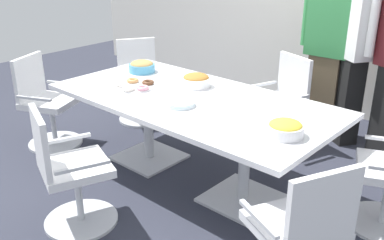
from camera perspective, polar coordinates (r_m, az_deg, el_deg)
ground_plane at (r=3.95m, az=0.00°, el=-7.46°), size 10.00×10.00×0.01m
conference_table at (r=3.67m, az=0.00°, el=1.08°), size 2.40×1.20×0.75m
office_chair_0 at (r=2.62m, az=13.72°, el=-14.78°), size 0.72×0.72×0.91m
office_chair_2 at (r=4.48m, az=11.27°, el=1.66°), size 0.69×0.69×0.91m
office_chair_3 at (r=5.10m, az=-6.73°, el=4.53°), size 0.74×0.74×0.91m
office_chair_4 at (r=4.65m, az=-18.31°, el=1.69°), size 0.72×0.72×0.91m
office_chair_5 at (r=3.27m, az=-15.66°, el=-6.95°), size 0.70×0.70×0.91m
person_standing_0 at (r=4.67m, az=17.28°, el=9.07°), size 0.61×0.24×1.83m
person_standing_1 at (r=4.60m, az=20.00°, el=8.82°), size 0.55×0.43×1.87m
snack_bowl_cookies at (r=4.36m, az=-6.51°, el=6.91°), size 0.25×0.25×0.12m
snack_bowl_chips_yellow at (r=2.97m, az=11.98°, el=-1.05°), size 0.25×0.25×0.11m
snack_bowl_pretzels at (r=3.89m, az=0.53°, el=5.18°), size 0.26×0.26×0.12m
donut_platter at (r=3.91m, az=-7.38°, el=4.45°), size 0.34×0.34×0.04m
plate_stack at (r=3.44m, az=-1.51°, el=2.11°), size 0.23×0.23×0.04m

